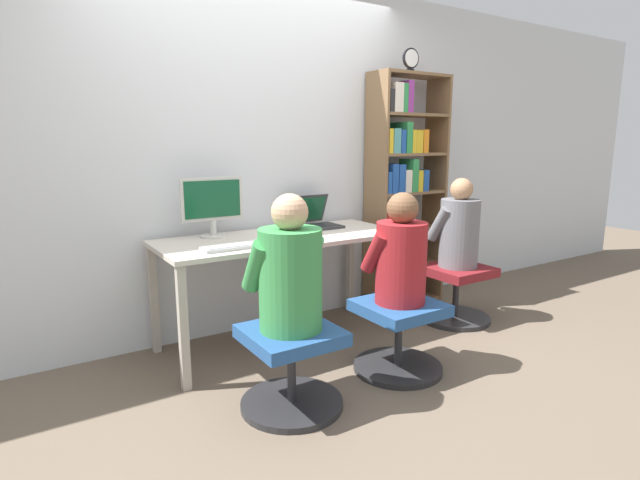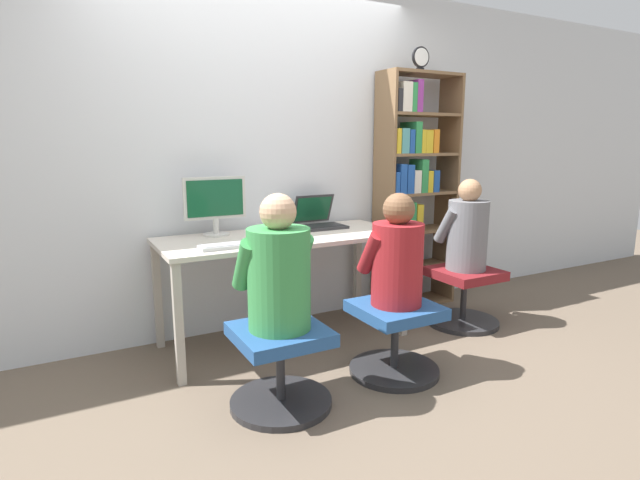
# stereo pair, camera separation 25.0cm
# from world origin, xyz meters

# --- Properties ---
(ground_plane) EXTENTS (14.00, 14.00, 0.00)m
(ground_plane) POSITION_xyz_m (0.00, 0.00, 0.00)
(ground_plane) COLOR brown
(wall_back) EXTENTS (10.00, 0.05, 2.60)m
(wall_back) POSITION_xyz_m (0.00, 0.78, 1.30)
(wall_back) COLOR silver
(wall_back) RESTS_ON ground_plane
(desk) EXTENTS (1.71, 0.71, 0.77)m
(desk) POSITION_xyz_m (0.00, 0.36, 0.69)
(desk) COLOR beige
(desk) RESTS_ON ground_plane
(desktop_monitor) EXTENTS (0.43, 0.18, 0.41)m
(desktop_monitor) POSITION_xyz_m (-0.41, 0.57, 0.99)
(desktop_monitor) COLOR beige
(desktop_monitor) RESTS_ON desk
(laptop) EXTENTS (0.33, 0.33, 0.24)m
(laptop) POSITION_xyz_m (0.38, 0.54, 0.82)
(laptop) COLOR #2D2D30
(laptop) RESTS_ON desk
(keyboard) EXTENTS (0.42, 0.13, 0.03)m
(keyboard) POSITION_xyz_m (-0.43, 0.14, 0.79)
(keyboard) COLOR #B2B2B7
(keyboard) RESTS_ON desk
(computer_mouse_by_keyboard) EXTENTS (0.07, 0.11, 0.03)m
(computer_mouse_by_keyboard) POSITION_xyz_m (-0.15, 0.15, 0.79)
(computer_mouse_by_keyboard) COLOR silver
(computer_mouse_by_keyboard) RESTS_ON desk
(office_chair_left) EXTENTS (0.56, 0.56, 0.44)m
(office_chair_left) POSITION_xyz_m (-0.39, -0.46, 0.24)
(office_chair_left) COLOR #262628
(office_chair_left) RESTS_ON ground_plane
(office_chair_right) EXTENTS (0.56, 0.56, 0.44)m
(office_chair_right) POSITION_xyz_m (0.39, -0.43, 0.24)
(office_chair_right) COLOR #262628
(office_chair_right) RESTS_ON ground_plane
(person_at_monitor) EXTENTS (0.41, 0.36, 0.72)m
(person_at_monitor) POSITION_xyz_m (-0.39, -0.45, 0.75)
(person_at_monitor) COLOR #388C47
(person_at_monitor) RESTS_ON office_chair_left
(person_at_laptop) EXTENTS (0.38, 0.33, 0.68)m
(person_at_laptop) POSITION_xyz_m (0.39, -0.43, 0.74)
(person_at_laptop) COLOR maroon
(person_at_laptop) RESTS_ON office_chair_right
(bookshelf) EXTENTS (0.71, 0.29, 1.97)m
(bookshelf) POSITION_xyz_m (1.26, 0.57, 0.96)
(bookshelf) COLOR brown
(bookshelf) RESTS_ON ground_plane
(desk_clock) EXTENTS (0.16, 0.03, 0.18)m
(desk_clock) POSITION_xyz_m (1.27, 0.51, 2.06)
(desk_clock) COLOR black
(desk_clock) RESTS_ON bookshelf
(office_chair_side) EXTENTS (0.56, 0.56, 0.44)m
(office_chair_side) POSITION_xyz_m (1.37, 0.00, 0.24)
(office_chair_side) COLOR #262628
(office_chair_side) RESTS_ON ground_plane
(person_near_shelf) EXTENTS (0.37, 0.34, 0.70)m
(person_near_shelf) POSITION_xyz_m (1.37, 0.01, 0.75)
(person_near_shelf) COLOR slate
(person_near_shelf) RESTS_ON office_chair_side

